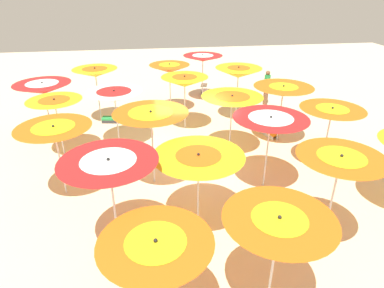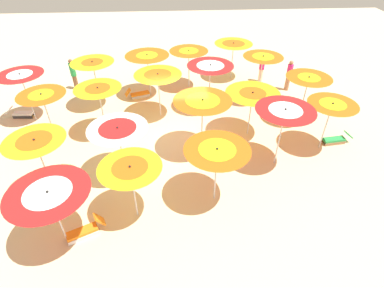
{
  "view_description": "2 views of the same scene",
  "coord_description": "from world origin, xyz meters",
  "px_view_note": "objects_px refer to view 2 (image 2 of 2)",
  "views": [
    {
      "loc": [
        10.19,
        -1.5,
        5.96
      ],
      "look_at": [
        0.07,
        -0.04,
        0.81
      ],
      "focal_mm": 31.23,
      "sensor_mm": 36.0,
      "label": 1
    },
    {
      "loc": [
        -0.03,
        -11.37,
        8.02
      ],
      "look_at": [
        0.56,
        -2.1,
        0.89
      ],
      "focal_mm": 28.44,
      "sensor_mm": 36.0,
      "label": 2
    }
  ],
  "objects_px": {
    "beach_umbrella_18": "(189,54)",
    "beachgoer_0": "(73,74)",
    "beach_umbrella_14": "(263,60)",
    "beachgoer_2": "(262,68)",
    "beach_umbrella_12": "(158,78)",
    "beach_umbrella_17": "(147,59)",
    "beach_umbrella_16": "(93,66)",
    "lounger_2": "(64,179)",
    "beach_umbrella_15": "(21,77)",
    "lounger_1": "(138,94)",
    "beach_umbrella_8": "(252,96)",
    "beach_umbrella_9": "(308,82)",
    "beach_umbrella_1": "(130,171)",
    "beach_umbrella_3": "(285,114)",
    "beach_umbrella_13": "(210,70)",
    "lounger_3": "(21,113)",
    "beach_umbrella_2": "(217,154)",
    "beachgoer_1": "(289,75)",
    "lounger_0": "(336,139)",
    "beach_umbrella_4": "(332,107)",
    "beach_umbrella_10": "(42,99)",
    "beach_umbrella_6": "(118,132)",
    "lounger_4": "(85,230)",
    "beach_umbrella_0": "(50,198)",
    "beach_umbrella_5": "(36,145)",
    "beach_umbrella_19": "(233,46)",
    "beach_umbrella_7": "(202,105)",
    "beach_umbrella_11": "(98,93)"
  },
  "relations": [
    {
      "from": "beach_umbrella_3",
      "to": "lounger_0",
      "type": "xyz_separation_m",
      "value": [
        3.01,
        1.15,
        -2.09
      ]
    },
    {
      "from": "lounger_1",
      "to": "beachgoer_0",
      "type": "relative_size",
      "value": 0.76
    },
    {
      "from": "lounger_2",
      "to": "lounger_4",
      "type": "height_order",
      "value": "lounger_4"
    },
    {
      "from": "beach_umbrella_17",
      "to": "beach_umbrella_5",
      "type": "bearing_deg",
      "value": -112.82
    },
    {
      "from": "beach_umbrella_11",
      "to": "beach_umbrella_19",
      "type": "xyz_separation_m",
      "value": [
        6.58,
        5.43,
        -0.13
      ]
    },
    {
      "from": "beach_umbrella_18",
      "to": "lounger_1",
      "type": "bearing_deg",
      "value": -160.16
    },
    {
      "from": "beach_umbrella_3",
      "to": "beach_umbrella_5",
      "type": "height_order",
      "value": "beach_umbrella_3"
    },
    {
      "from": "beach_umbrella_6",
      "to": "beach_umbrella_8",
      "type": "bearing_deg",
      "value": 24.15
    },
    {
      "from": "beach_umbrella_11",
      "to": "beach_umbrella_14",
      "type": "xyz_separation_m",
      "value": [
        7.51,
        2.55,
        0.2
      ]
    },
    {
      "from": "beachgoer_1",
      "to": "beach_umbrella_1",
      "type": "bearing_deg",
      "value": -21.1
    },
    {
      "from": "beach_umbrella_2",
      "to": "lounger_3",
      "type": "xyz_separation_m",
      "value": [
        -8.77,
        5.92,
        -1.82
      ]
    },
    {
      "from": "beach_umbrella_9",
      "to": "lounger_0",
      "type": "xyz_separation_m",
      "value": [
        0.96,
        -1.88,
        -1.84
      ]
    },
    {
      "from": "beach_umbrella_16",
      "to": "beach_umbrella_17",
      "type": "height_order",
      "value": "beach_umbrella_16"
    },
    {
      "from": "beach_umbrella_17",
      "to": "lounger_1",
      "type": "relative_size",
      "value": 1.73
    },
    {
      "from": "beach_umbrella_3",
      "to": "beach_umbrella_7",
      "type": "distance_m",
      "value": 3.01
    },
    {
      "from": "beach_umbrella_6",
      "to": "beach_umbrella_15",
      "type": "distance_m",
      "value": 6.34
    },
    {
      "from": "beachgoer_2",
      "to": "beach_umbrella_18",
      "type": "bearing_deg",
      "value": 0.4
    },
    {
      "from": "beach_umbrella_6",
      "to": "beach_umbrella_19",
      "type": "relative_size",
      "value": 1.02
    },
    {
      "from": "beach_umbrella_14",
      "to": "beachgoer_2",
      "type": "distance_m",
      "value": 2.75
    },
    {
      "from": "beach_umbrella_12",
      "to": "beach_umbrella_18",
      "type": "relative_size",
      "value": 1.02
    },
    {
      "from": "beach_umbrella_13",
      "to": "lounger_3",
      "type": "xyz_separation_m",
      "value": [
        -9.23,
        -0.23,
        -1.91
      ]
    },
    {
      "from": "beach_umbrella_16",
      "to": "lounger_2",
      "type": "height_order",
      "value": "beach_umbrella_16"
    },
    {
      "from": "beach_umbrella_1",
      "to": "beachgoer_2",
      "type": "distance_m",
      "value": 11.61
    },
    {
      "from": "beach_umbrella_9",
      "to": "lounger_2",
      "type": "xyz_separation_m",
      "value": [
        -10.12,
        -3.65,
        -1.83
      ]
    },
    {
      "from": "beach_umbrella_2",
      "to": "beach_umbrella_15",
      "type": "distance_m",
      "value": 9.79
    },
    {
      "from": "beach_umbrella_16",
      "to": "lounger_3",
      "type": "xyz_separation_m",
      "value": [
        -3.7,
        -0.78,
        -1.98
      ]
    },
    {
      "from": "beach_umbrella_18",
      "to": "beachgoer_0",
      "type": "height_order",
      "value": "beach_umbrella_18"
    },
    {
      "from": "beach_umbrella_2",
      "to": "beach_umbrella_14",
      "type": "xyz_separation_m",
      "value": [
        3.11,
        6.78,
        0.24
      ]
    },
    {
      "from": "beach_umbrella_4",
      "to": "beach_umbrella_14",
      "type": "distance_m",
      "value": 4.51
    },
    {
      "from": "beach_umbrella_12",
      "to": "beach_umbrella_17",
      "type": "xyz_separation_m",
      "value": [
        -0.59,
        2.13,
        0.06
      ]
    },
    {
      "from": "beach_umbrella_8",
      "to": "lounger_4",
      "type": "height_order",
      "value": "beach_umbrella_8"
    },
    {
      "from": "beach_umbrella_6",
      "to": "beach_umbrella_12",
      "type": "height_order",
      "value": "beach_umbrella_12"
    },
    {
      "from": "beach_umbrella_2",
      "to": "beachgoer_1",
      "type": "bearing_deg",
      "value": 57.43
    },
    {
      "from": "lounger_2",
      "to": "beachgoer_1",
      "type": "distance_m",
      "value": 12.49
    },
    {
      "from": "lounger_4",
      "to": "beachgoer_0",
      "type": "height_order",
      "value": "beachgoer_0"
    },
    {
      "from": "beach_umbrella_7",
      "to": "lounger_0",
      "type": "bearing_deg",
      "value": 1.61
    },
    {
      "from": "beach_umbrella_1",
      "to": "beach_umbrella_18",
      "type": "height_order",
      "value": "beach_umbrella_18"
    },
    {
      "from": "beach_umbrella_15",
      "to": "beachgoer_0",
      "type": "distance_m",
      "value": 3.57
    },
    {
      "from": "beach_umbrella_3",
      "to": "beach_umbrella_19",
      "type": "xyz_separation_m",
      "value": [
        -0.45,
        7.93,
        -0.35
      ]
    },
    {
      "from": "beach_umbrella_3",
      "to": "beachgoer_1",
      "type": "height_order",
      "value": "beach_umbrella_3"
    },
    {
      "from": "beach_umbrella_15",
      "to": "beach_umbrella_19",
      "type": "relative_size",
      "value": 1.11
    },
    {
      "from": "beach_umbrella_4",
      "to": "beach_umbrella_10",
      "type": "distance_m",
      "value": 11.41
    },
    {
      "from": "beach_umbrella_8",
      "to": "beach_umbrella_16",
      "type": "bearing_deg",
      "value": 157.53
    },
    {
      "from": "beach_umbrella_8",
      "to": "beach_umbrella_0",
      "type": "bearing_deg",
      "value": -141.78
    },
    {
      "from": "beach_umbrella_8",
      "to": "beach_umbrella_9",
      "type": "relative_size",
      "value": 1.0
    },
    {
      "from": "beach_umbrella_15",
      "to": "beach_umbrella_12",
      "type": "bearing_deg",
      "value": 0.12
    },
    {
      "from": "lounger_0",
      "to": "lounger_4",
      "type": "bearing_deg",
      "value": 15.64
    },
    {
      "from": "beach_umbrella_1",
      "to": "beach_umbrella_3",
      "type": "distance_m",
      "value": 5.75
    },
    {
      "from": "beach_umbrella_14",
      "to": "lounger_1",
      "type": "height_order",
      "value": "beach_umbrella_14"
    },
    {
      "from": "beach_umbrella_6",
      "to": "beachgoer_2",
      "type": "height_order",
      "value": "beach_umbrella_6"
    }
  ]
}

